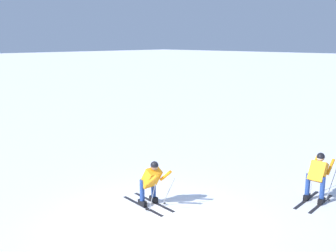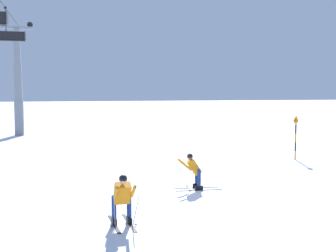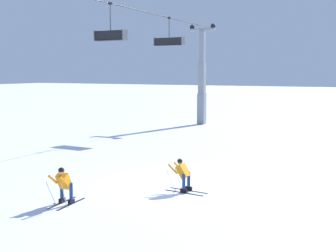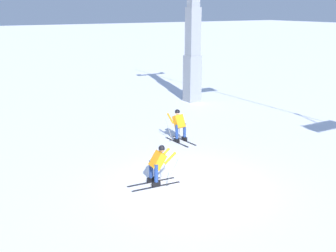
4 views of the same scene
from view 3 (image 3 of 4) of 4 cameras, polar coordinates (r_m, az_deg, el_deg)
ground_plane at (r=18.72m, az=0.59°, el=-7.76°), size 260.00×260.00×0.00m
skier_carving_main at (r=17.60m, az=1.98°, el=-6.21°), size 0.73×1.76×1.45m
lift_tower_far at (r=40.05m, az=4.48°, el=5.69°), size 0.67×2.47×9.08m
haul_cable at (r=26.57m, az=-9.09°, el=15.94°), size 37.41×0.05×0.05m
chairlift_seat_second at (r=27.23m, az=-7.63°, el=11.74°), size 0.61×2.13×2.29m
chairlift_seat_middle at (r=34.02m, az=0.09°, el=11.04°), size 0.61×2.43×2.16m
skier_distant_uphill at (r=16.31m, az=-13.52°, el=-7.33°), size 1.68×0.72×1.52m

